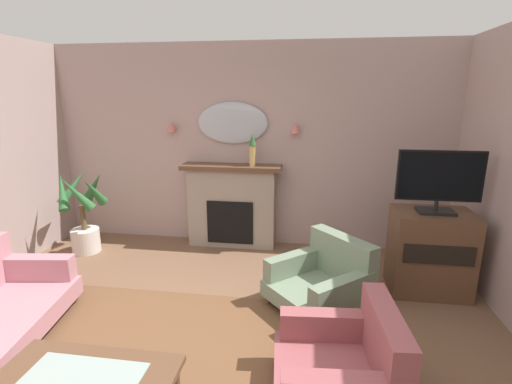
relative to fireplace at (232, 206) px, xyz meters
name	(u,v)px	position (x,y,z in m)	size (l,w,h in m)	color
wall_back	(248,147)	(0.20, 0.22, 0.81)	(6.44, 0.10, 2.76)	#B29993
patterned_rug	(186,378)	(0.20, -2.62, -0.56)	(3.20, 2.40, 0.01)	brown
fireplace	(232,206)	(0.00, 0.00, 0.00)	(1.36, 0.36, 1.16)	gray
mantel_vase_left	(253,148)	(0.30, -0.03, 0.83)	(0.10, 0.10, 0.43)	tan
wall_mirror	(233,123)	(0.00, 0.14, 1.14)	(0.96, 0.06, 0.56)	#B2BCC6
wall_sconce_left	(171,126)	(-0.85, 0.09, 1.09)	(0.14, 0.14, 0.14)	#D17066
wall_sconce_right	(295,128)	(0.85, 0.09, 1.09)	(0.14, 0.14, 0.14)	#D17066
armchair_near_fireplace	(346,363)	(1.36, -2.65, -0.27)	(0.89, 0.88, 0.71)	#934C51
armchair_beside_couch	(324,279)	(1.24, -1.45, -0.27)	(1.14, 1.14, 0.71)	gray
tv_cabinet	(430,252)	(2.37, -0.94, -0.12)	(0.80, 0.57, 0.90)	brown
tv_flatscreen	(439,180)	(2.37, -0.97, 0.68)	(0.84, 0.24, 0.65)	black
potted_plant_corner_palm	(83,214)	(-1.92, -0.53, -0.03)	(0.66, 0.68, 1.12)	silver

